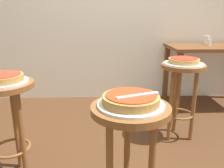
{
  "coord_description": "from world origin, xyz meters",
  "views": [
    {
      "loc": [
        -0.22,
        -1.59,
        1.14
      ],
      "look_at": [
        -0.16,
        0.08,
        0.65
      ],
      "focal_mm": 37.47,
      "sensor_mm": 36.0,
      "label": 1
    }
  ],
  "objects": [
    {
      "name": "pizza_middle",
      "position": [
        -0.87,
        -0.11,
        0.75
      ],
      "size": [
        0.27,
        0.27,
        0.05
      ],
      "color": "#B78442",
      "rests_on": "serving_plate_middle"
    },
    {
      "name": "stool_foreground",
      "position": [
        -0.09,
        -0.54,
        0.53
      ],
      "size": [
        0.39,
        0.39,
        0.72
      ],
      "color": "brown",
      "rests_on": "ground_plane"
    },
    {
      "name": "stool_middle",
      "position": [
        -0.87,
        -0.11,
        0.53
      ],
      "size": [
        0.39,
        0.39,
        0.72
      ],
      "color": "brown",
      "rests_on": "ground_plane"
    },
    {
      "name": "serving_plate_leftside",
      "position": [
        0.5,
        0.43,
        0.72
      ],
      "size": [
        0.35,
        0.35,
        0.01
      ],
      "primitive_type": "cylinder",
      "color": "silver",
      "rests_on": "stool_leftside"
    },
    {
      "name": "stool_leftside",
      "position": [
        0.5,
        0.43,
        0.53
      ],
      "size": [
        0.39,
        0.39,
        0.72
      ],
      "color": "brown",
      "rests_on": "ground_plane"
    },
    {
      "name": "ground_plane",
      "position": [
        0.0,
        0.0,
        0.0
      ],
      "size": [
        6.0,
        6.0,
        0.0
      ],
      "primitive_type": "plane",
      "color": "#4C2D19"
    },
    {
      "name": "pizza_server_knife",
      "position": [
        -0.06,
        -0.56,
        0.78
      ],
      "size": [
        0.21,
        0.1,
        0.01
      ],
      "primitive_type": "cube",
      "rotation": [
        0.0,
        0.0,
        0.35
      ],
      "color": "silver",
      "rests_on": "pizza_foreground"
    },
    {
      "name": "pizza_leftside",
      "position": [
        0.5,
        0.43,
        0.75
      ],
      "size": [
        0.27,
        0.27,
        0.05
      ],
      "color": "tan",
      "rests_on": "serving_plate_leftside"
    },
    {
      "name": "pizza_foreground",
      "position": [
        -0.09,
        -0.54,
        0.75
      ],
      "size": [
        0.28,
        0.28,
        0.05
      ],
      "color": "#B78442",
      "rests_on": "serving_plate_foreground"
    },
    {
      "name": "dining_table",
      "position": [
        1.14,
        1.24,
        0.65
      ],
      "size": [
        1.08,
        0.62,
        0.78
      ],
      "color": "brown",
      "rests_on": "ground_plane"
    },
    {
      "name": "serving_plate_foreground",
      "position": [
        -0.09,
        -0.54,
        0.72
      ],
      "size": [
        0.33,
        0.33,
        0.01
      ],
      "primitive_type": "cylinder",
      "color": "silver",
      "rests_on": "stool_foreground"
    },
    {
      "name": "serving_plate_middle",
      "position": [
        -0.87,
        -0.11,
        0.72
      ],
      "size": [
        0.32,
        0.32,
        0.01
      ],
      "primitive_type": "cylinder",
      "color": "silver",
      "rests_on": "stool_middle"
    },
    {
      "name": "condiment_shaker",
      "position": [
        1.07,
        1.2,
        0.82
      ],
      "size": [
        0.04,
        0.04,
        0.08
      ],
      "primitive_type": "cylinder",
      "color": "white",
      "rests_on": "dining_table"
    },
    {
      "name": "cup_far_edge",
      "position": [
        1.11,
        1.38,
        0.83
      ],
      "size": [
        0.08,
        0.08,
        0.11
      ],
      "primitive_type": "cylinder",
      "color": "silver",
      "rests_on": "dining_table"
    }
  ]
}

